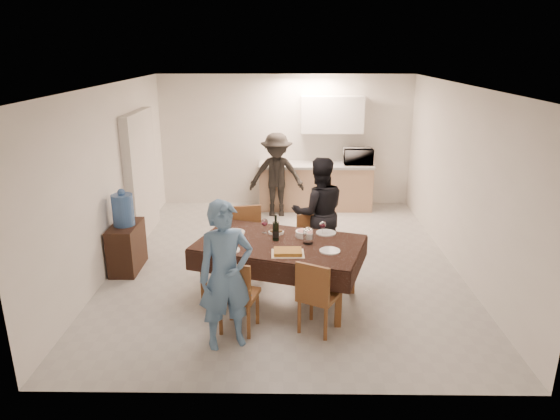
{
  "coord_description": "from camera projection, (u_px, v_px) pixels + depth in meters",
  "views": [
    {
      "loc": [
        0.02,
        -6.9,
        3.1
      ],
      "look_at": [
        -0.07,
        -0.3,
        0.93
      ],
      "focal_mm": 32.0,
      "sensor_mm": 36.0,
      "label": 1
    }
  ],
  "objects": [
    {
      "name": "stub_partition",
      "position": [
        141.0,
        175.0,
        8.37
      ],
      "size": [
        0.15,
        1.4,
        2.1
      ],
      "primitive_type": "cube",
      "color": "beige",
      "rests_on": "floor"
    },
    {
      "name": "plate_far_left",
      "position": [
        234.0,
        232.0,
        6.51
      ],
      "size": [
        0.28,
        0.28,
        0.02
      ],
      "primitive_type": "cylinder",
      "color": "silver",
      "rests_on": "dining_table"
    },
    {
      "name": "wall_back",
      "position": [
        285.0,
        141.0,
        9.97
      ],
      "size": [
        5.0,
        0.02,
        2.6
      ],
      "primitive_type": "cube",
      "color": "white",
      "rests_on": "floor"
    },
    {
      "name": "upper_cabinet",
      "position": [
        332.0,
        115.0,
        9.62
      ],
      "size": [
        1.2,
        0.34,
        0.7
      ],
      "primitive_type": "cube",
      "color": "white",
      "rests_on": "wall_back"
    },
    {
      "name": "mushroom_dish",
      "position": [
        276.0,
        233.0,
        6.48
      ],
      "size": [
        0.18,
        0.18,
        0.03
      ],
      "primitive_type": "cylinder",
      "color": "silver",
      "rests_on": "dining_table"
    },
    {
      "name": "person_kitchen",
      "position": [
        277.0,
        175.0,
        9.4
      ],
      "size": [
        1.03,
        0.59,
        1.59
      ],
      "primitive_type": "imported",
      "color": "black",
      "rests_on": "floor"
    },
    {
      "name": "wine_glass_c",
      "position": [
        265.0,
        226.0,
        6.47
      ],
      "size": [
        0.09,
        0.09,
        0.2
      ],
      "primitive_type": null,
      "color": "white",
      "rests_on": "dining_table"
    },
    {
      "name": "wine_glass_b",
      "position": [
        323.0,
        228.0,
        6.42
      ],
      "size": [
        0.08,
        0.08,
        0.19
      ],
      "primitive_type": null,
      "color": "white",
      "rests_on": "dining_table"
    },
    {
      "name": "person_near",
      "position": [
        226.0,
        276.0,
        5.22
      ],
      "size": [
        0.7,
        0.58,
        1.63
      ],
      "primitive_type": "imported",
      "rotation": [
        0.0,
        0.0,
        0.38
      ],
      "color": "#567EA8",
      "rests_on": "floor"
    },
    {
      "name": "wall_left",
      "position": [
        111.0,
        178.0,
        7.15
      ],
      "size": [
        0.02,
        6.0,
        2.6
      ],
      "primitive_type": "cube",
      "color": "white",
      "rests_on": "floor"
    },
    {
      "name": "water_jug",
      "position": [
        123.0,
        210.0,
        7.02
      ],
      "size": [
        0.3,
        0.3,
        0.45
      ],
      "primitive_type": "cylinder",
      "color": "#416CAD",
      "rests_on": "console"
    },
    {
      "name": "chair_far_left",
      "position": [
        248.0,
        237.0,
        6.91
      ],
      "size": [
        0.52,
        0.52,
        0.51
      ],
      "rotation": [
        0.0,
        0.0,
        3.36
      ],
      "color": "brown",
      "rests_on": "floor"
    },
    {
      "name": "salad_bowl",
      "position": [
        303.0,
        234.0,
        6.37
      ],
      "size": [
        0.2,
        0.2,
        0.08
      ],
      "primitive_type": "cylinder",
      "color": "silver",
      "rests_on": "dining_table"
    },
    {
      "name": "ceiling",
      "position": [
        285.0,
        85.0,
        6.71
      ],
      "size": [
        5.0,
        6.0,
        0.02
      ],
      "primitive_type": "cube",
      "color": "white",
      "rests_on": "wall_back"
    },
    {
      "name": "savoury_tart",
      "position": [
        288.0,
        252.0,
        5.85
      ],
      "size": [
        0.39,
        0.3,
        0.05
      ],
      "primitive_type": "cube",
      "rotation": [
        0.0,
        0.0,
        0.03
      ],
      "color": "#B28034",
      "rests_on": "dining_table"
    },
    {
      "name": "plate_far_right",
      "position": [
        326.0,
        233.0,
        6.49
      ],
      "size": [
        0.26,
        0.26,
        0.02
      ],
      "primitive_type": "cylinder",
      "color": "silver",
      "rests_on": "dining_table"
    },
    {
      "name": "kitchen_base_cabinet",
      "position": [
        315.0,
        187.0,
        9.93
      ],
      "size": [
        2.2,
        0.6,
        0.86
      ],
      "primitive_type": "cube",
      "color": "tan",
      "rests_on": "floor"
    },
    {
      "name": "water_pitcher",
      "position": [
        308.0,
        236.0,
        6.14
      ],
      "size": [
        0.12,
        0.12,
        0.19
      ],
      "primitive_type": "cylinder",
      "color": "white",
      "rests_on": "dining_table"
    },
    {
      "name": "plate_near_left",
      "position": [
        229.0,
        250.0,
        5.94
      ],
      "size": [
        0.26,
        0.26,
        0.01
      ],
      "primitive_type": "cylinder",
      "color": "silver",
      "rests_on": "dining_table"
    },
    {
      "name": "chair_far_right",
      "position": [
        313.0,
        242.0,
        6.93
      ],
      "size": [
        0.45,
        0.45,
        0.45
      ],
      "rotation": [
        0.0,
        0.0,
        3.34
      ],
      "color": "brown",
      "rests_on": "floor"
    },
    {
      "name": "wall_right",
      "position": [
        460.0,
        179.0,
        7.09
      ],
      "size": [
        0.02,
        6.0,
        2.6
      ],
      "primitive_type": "cube",
      "color": "white",
      "rests_on": "floor"
    },
    {
      "name": "chair_near_right",
      "position": [
        319.0,
        291.0,
        5.5
      ],
      "size": [
        0.54,
        0.56,
        0.48
      ],
      "rotation": [
        0.0,
        0.0,
        -0.48
      ],
      "color": "brown",
      "rests_on": "floor"
    },
    {
      "name": "wine_glass_a",
      "position": [
        233.0,
        241.0,
        5.95
      ],
      "size": [
        0.09,
        0.09,
        0.21
      ],
      "primitive_type": null,
      "color": "white",
      "rests_on": "dining_table"
    },
    {
      "name": "floor",
      "position": [
        285.0,
        262.0,
        7.53
      ],
      "size": [
        5.0,
        6.0,
        0.02
      ],
      "primitive_type": "cube",
      "color": "#A4A4A0",
      "rests_on": "ground"
    },
    {
      "name": "kitchen_worktop",
      "position": [
        316.0,
        165.0,
        9.79
      ],
      "size": [
        2.24,
        0.64,
        0.05
      ],
      "primitive_type": "cube",
      "color": "#A7A8A3",
      "rests_on": "kitchen_base_cabinet"
    },
    {
      "name": "console",
      "position": [
        127.0,
        247.0,
        7.2
      ],
      "size": [
        0.37,
        0.74,
        0.68
      ],
      "primitive_type": "cube",
      "color": "black",
      "rests_on": "floor"
    },
    {
      "name": "plate_near_right",
      "position": [
        330.0,
        251.0,
        5.92
      ],
      "size": [
        0.25,
        0.25,
        0.01
      ],
      "primitive_type": "cylinder",
      "color": "silver",
      "rests_on": "dining_table"
    },
    {
      "name": "wall_front",
      "position": [
        283.0,
        267.0,
        4.27
      ],
      "size": [
        5.0,
        0.02,
        2.6
      ],
      "primitive_type": "cube",
      "color": "white",
      "rests_on": "floor"
    },
    {
      "name": "wine_bottle",
      "position": [
        276.0,
        228.0,
        6.21
      ],
      "size": [
        0.08,
        0.08,
        0.34
      ],
      "primitive_type": null,
      "color": "black",
      "rests_on": "dining_table"
    },
    {
      "name": "person_far",
      "position": [
        319.0,
        213.0,
        7.2
      ],
      "size": [
        0.87,
        0.72,
        1.63
      ],
      "primitive_type": "imported",
      "rotation": [
        0.0,
        0.0,
        3.27
      ],
      "color": "black",
      "rests_on": "floor"
    },
    {
      "name": "dining_table",
      "position": [
        280.0,
        244.0,
        6.23
      ],
      "size": [
        2.26,
        1.72,
        0.78
      ],
      "rotation": [
        0.0,
        0.0,
        -0.31
      ],
      "color": "black",
      "rests_on": "floor"
    },
    {
      "name": "microwave",
      "position": [
        358.0,
        156.0,
        9.72
      ],
      "size": [
        0.56,
        0.38,
        0.31
      ],
      "primitive_type": "imported",
      "rotation": [
        0.0,
        0.0,
        3.14
      ],
      "color": "white",
      "rests_on": "kitchen_worktop"
    },
    {
      "name": "chair_near_left",
      "position": [
        238.0,
        289.0,
        5.5
      ],
      "size": [
        0.49,
        0.5,
        0.48
      ],
      "rotation": [
        0.0,
        0.0,
        -0.25
      ],
      "color": "brown",
      "rests_on": "floor"
    }
  ]
}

